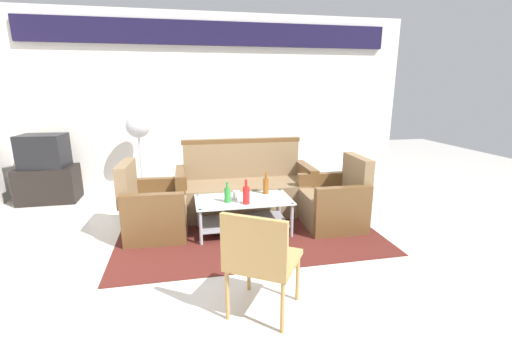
{
  "coord_description": "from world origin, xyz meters",
  "views": [
    {
      "loc": [
        -0.58,
        -3.0,
        1.68
      ],
      "look_at": [
        0.21,
        0.79,
        0.65
      ],
      "focal_mm": 24.75,
      "sensor_mm": 36.0,
      "label": 1
    }
  ],
  "objects_px": {
    "cup": "(237,195)",
    "armchair_right": "(334,203)",
    "tv_stand": "(49,184)",
    "couch": "(245,190)",
    "bottle_brown": "(266,186)",
    "bottle_red": "(246,195)",
    "wicker_chair": "(260,256)",
    "coffee_table": "(243,210)",
    "pedestal_fan": "(138,131)",
    "bottle_green": "(227,195)",
    "television": "(44,151)",
    "armchair_left": "(154,211)"
  },
  "relations": [
    {
      "from": "armchair_right",
      "to": "bottle_brown",
      "type": "distance_m",
      "value": 0.87
    },
    {
      "from": "couch",
      "to": "cup",
      "type": "distance_m",
      "value": 0.73
    },
    {
      "from": "armchair_left",
      "to": "armchair_right",
      "type": "relative_size",
      "value": 1.0
    },
    {
      "from": "bottle_brown",
      "to": "television",
      "type": "height_order",
      "value": "television"
    },
    {
      "from": "bottle_brown",
      "to": "tv_stand",
      "type": "xyz_separation_m",
      "value": [
        -2.94,
        1.57,
        -0.25
      ]
    },
    {
      "from": "couch",
      "to": "bottle_red",
      "type": "height_order",
      "value": "couch"
    },
    {
      "from": "couch",
      "to": "bottle_red",
      "type": "relative_size",
      "value": 6.56
    },
    {
      "from": "couch",
      "to": "bottle_green",
      "type": "bearing_deg",
      "value": 67.31
    },
    {
      "from": "couch",
      "to": "armchair_left",
      "type": "relative_size",
      "value": 2.13
    },
    {
      "from": "pedestal_fan",
      "to": "armchair_left",
      "type": "bearing_deg",
      "value": -79.94
    },
    {
      "from": "wicker_chair",
      "to": "bottle_red",
      "type": "bearing_deg",
      "value": 116.44
    },
    {
      "from": "coffee_table",
      "to": "cup",
      "type": "height_order",
      "value": "cup"
    },
    {
      "from": "coffee_table",
      "to": "pedestal_fan",
      "type": "height_order",
      "value": "pedestal_fan"
    },
    {
      "from": "tv_stand",
      "to": "cup",
      "type": "bearing_deg",
      "value": -34.07
    },
    {
      "from": "tv_stand",
      "to": "bottle_red",
      "type": "bearing_deg",
      "value": -35.82
    },
    {
      "from": "television",
      "to": "wicker_chair",
      "type": "distance_m",
      "value": 4.14
    },
    {
      "from": "couch",
      "to": "television",
      "type": "relative_size",
      "value": 2.83
    },
    {
      "from": "coffee_table",
      "to": "bottle_green",
      "type": "bearing_deg",
      "value": -160.24
    },
    {
      "from": "armchair_right",
      "to": "television",
      "type": "relative_size",
      "value": 1.33
    },
    {
      "from": "cup",
      "to": "armchair_right",
      "type": "bearing_deg",
      "value": -1.06
    },
    {
      "from": "television",
      "to": "wicker_chair",
      "type": "xyz_separation_m",
      "value": [
        2.48,
        -3.3,
        -0.27
      ]
    },
    {
      "from": "cup",
      "to": "wicker_chair",
      "type": "height_order",
      "value": "wicker_chair"
    },
    {
      "from": "armchair_right",
      "to": "pedestal_fan",
      "type": "relative_size",
      "value": 0.67
    },
    {
      "from": "armchair_left",
      "to": "wicker_chair",
      "type": "distance_m",
      "value": 1.94
    },
    {
      "from": "bottle_red",
      "to": "television",
      "type": "bearing_deg",
      "value": 144.14
    },
    {
      "from": "armchair_right",
      "to": "bottle_green",
      "type": "bearing_deg",
      "value": 93.6
    },
    {
      "from": "tv_stand",
      "to": "wicker_chair",
      "type": "height_order",
      "value": "wicker_chair"
    },
    {
      "from": "couch",
      "to": "pedestal_fan",
      "type": "bearing_deg",
      "value": -36.17
    },
    {
      "from": "coffee_table",
      "to": "tv_stand",
      "type": "bearing_deg",
      "value": 146.69
    },
    {
      "from": "wicker_chair",
      "to": "pedestal_fan",
      "type": "bearing_deg",
      "value": 141.66
    },
    {
      "from": "armchair_right",
      "to": "bottle_green",
      "type": "height_order",
      "value": "armchair_right"
    },
    {
      "from": "bottle_brown",
      "to": "couch",
      "type": "bearing_deg",
      "value": 107.37
    },
    {
      "from": "coffee_table",
      "to": "pedestal_fan",
      "type": "relative_size",
      "value": 0.87
    },
    {
      "from": "coffee_table",
      "to": "pedestal_fan",
      "type": "xyz_separation_m",
      "value": [
        -1.3,
        1.78,
        0.74
      ]
    },
    {
      "from": "bottle_brown",
      "to": "cup",
      "type": "distance_m",
      "value": 0.42
    },
    {
      "from": "armchair_right",
      "to": "tv_stand",
      "type": "relative_size",
      "value": 1.06
    },
    {
      "from": "wicker_chair",
      "to": "couch",
      "type": "bearing_deg",
      "value": 115.36
    },
    {
      "from": "bottle_red",
      "to": "cup",
      "type": "height_order",
      "value": "bottle_red"
    },
    {
      "from": "coffee_table",
      "to": "tv_stand",
      "type": "xyz_separation_m",
      "value": [
        -2.63,
        1.73,
        -0.01
      ]
    },
    {
      "from": "armchair_left",
      "to": "bottle_red",
      "type": "relative_size",
      "value": 3.08
    },
    {
      "from": "cup",
      "to": "television",
      "type": "xyz_separation_m",
      "value": [
        -2.55,
        1.73,
        0.3
      ]
    },
    {
      "from": "armchair_left",
      "to": "television",
      "type": "height_order",
      "value": "television"
    },
    {
      "from": "bottle_brown",
      "to": "tv_stand",
      "type": "distance_m",
      "value": 3.34
    },
    {
      "from": "bottle_green",
      "to": "pedestal_fan",
      "type": "xyz_separation_m",
      "value": [
        -1.11,
        1.85,
        0.52
      ]
    },
    {
      "from": "bottle_green",
      "to": "tv_stand",
      "type": "xyz_separation_m",
      "value": [
        -2.44,
        1.8,
        -0.24
      ]
    },
    {
      "from": "armchair_left",
      "to": "cup",
      "type": "height_order",
      "value": "armchair_left"
    },
    {
      "from": "armchair_right",
      "to": "bottle_red",
      "type": "bearing_deg",
      "value": 99.23
    },
    {
      "from": "bottle_brown",
      "to": "bottle_red",
      "type": "relative_size",
      "value": 0.95
    },
    {
      "from": "bottle_brown",
      "to": "bottle_red",
      "type": "xyz_separation_m",
      "value": [
        -0.3,
        -0.33,
        0.01
      ]
    },
    {
      "from": "armchair_left",
      "to": "pedestal_fan",
      "type": "bearing_deg",
      "value": -166.61
    }
  ]
}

